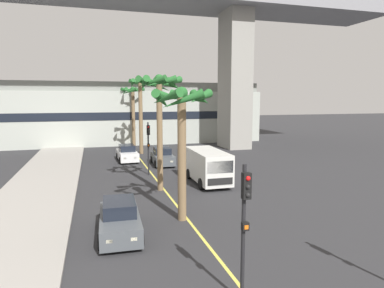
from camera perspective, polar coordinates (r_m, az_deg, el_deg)
name	(u,v)px	position (r m, az deg, el deg)	size (l,w,h in m)	color
sidewalk_left	(18,226)	(18.37, -27.31, -12.18)	(4.80, 80.00, 0.15)	#9E9991
lane_stripe_center	(155,178)	(26.08, -6.21, -5.76)	(0.14, 56.00, 0.01)	#DBCC4C
bridge_overpass	(146,2)	(40.38, -7.77, 22.60)	(62.85, 8.00, 20.57)	gray
pier_building_backdrop	(126,113)	(47.69, -11.05, 5.11)	(36.67, 8.04, 8.15)	#ADB2A8
car_queue_front	(162,157)	(31.25, -5.01, -2.16)	(1.94, 4.15, 1.56)	#4C5156
car_queue_second	(127,154)	(33.51, -10.87, -1.60)	(1.94, 4.15, 1.56)	white
car_queue_third	(120,220)	(15.70, -12.09, -12.34)	(1.96, 4.16, 1.56)	#4C5156
delivery_van	(208,165)	(24.30, 2.65, -3.62)	(2.19, 5.27, 2.36)	silver
traffic_light_median_near	(245,215)	(10.07, 8.87, -11.78)	(0.24, 0.37, 4.20)	black
traffic_light_median_far	(148,141)	(26.81, -7.37, 0.48)	(0.24, 0.37, 4.20)	black
palm_tree_near_median	(159,96)	(21.97, -5.57, 8.02)	(3.07, 3.08, 7.58)	brown
palm_tree_mid_median	(140,97)	(37.27, -8.69, 7.88)	(2.60, 2.69, 8.27)	brown
palm_tree_far_median	(133,100)	(43.06, -9.95, 7.30)	(2.93, 3.15, 7.50)	brown
palm_tree_farthest_median	(182,115)	(16.38, -1.74, 4.86)	(3.11, 3.13, 6.61)	brown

